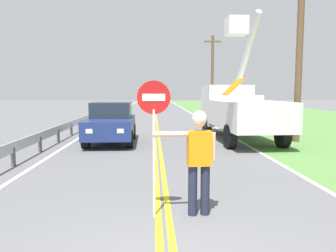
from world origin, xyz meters
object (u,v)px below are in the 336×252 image
object	(u,v)px
utility_pole_near	(300,35)
flagger_worker	(199,156)
utility_pole_mid	(212,72)
utility_bucket_truck	(237,108)
stop_sign_paddle	(154,118)
oncoming_sedan_nearest	(111,123)

from	to	relation	value
utility_pole_near	flagger_worker	bearing A→B (deg)	-122.93
flagger_worker	utility_pole_mid	bearing A→B (deg)	79.43
flagger_worker	utility_pole_near	distance (m)	10.47
flagger_worker	utility_bucket_truck	world-z (taller)	utility_bucket_truck
utility_pole_near	utility_pole_mid	xyz separation A→B (m)	(0.02, 20.62, -0.39)
stop_sign_paddle	utility_pole_mid	world-z (taller)	utility_pole_mid
oncoming_sedan_nearest	utility_pole_mid	distance (m)	22.34
flagger_worker	utility_bucket_truck	bearing A→B (deg)	71.83
stop_sign_paddle	utility_pole_near	distance (m)	10.73
utility_pole_mid	stop_sign_paddle	bearing A→B (deg)	-102.01
utility_pole_near	utility_bucket_truck	bearing A→B (deg)	157.30
oncoming_sedan_nearest	utility_pole_near	bearing A→B (deg)	0.07
flagger_worker	stop_sign_paddle	world-z (taller)	stop_sign_paddle
stop_sign_paddle	utility_bucket_truck	bearing A→B (deg)	67.76
flagger_worker	oncoming_sedan_nearest	size ratio (longest dim) A/B	0.44
oncoming_sedan_nearest	utility_bucket_truck	bearing A→B (deg)	10.03
utility_bucket_truck	oncoming_sedan_nearest	bearing A→B (deg)	-169.97
oncoming_sedan_nearest	utility_pole_mid	world-z (taller)	utility_pole_mid
flagger_worker	utility_bucket_truck	xyz separation A→B (m)	(3.04, 9.27, 0.37)
utility_bucket_truck	utility_pole_mid	size ratio (longest dim) A/B	0.88
stop_sign_paddle	utility_pole_mid	xyz separation A→B (m)	(6.16, 28.97, 2.40)
flagger_worker	stop_sign_paddle	bearing A→B (deg)	-176.36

